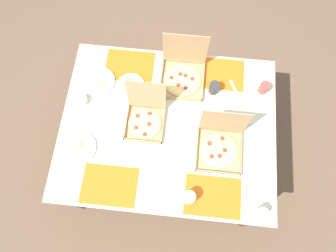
# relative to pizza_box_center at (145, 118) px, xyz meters

# --- Properties ---
(ground_plane) EXTENTS (6.00, 6.00, 0.00)m
(ground_plane) POSITION_rel_pizza_box_center_xyz_m (0.16, -0.03, -0.79)
(ground_plane) COLOR brown
(dining_table) EXTENTS (1.48, 1.19, 0.75)m
(dining_table) POSITION_rel_pizza_box_center_xyz_m (0.16, -0.03, -0.14)
(dining_table) COLOR #3F3328
(dining_table) RESTS_ON ground_plane
(placemat_near_left) EXTENTS (0.36, 0.26, 0.00)m
(placemat_near_left) POSITION_rel_pizza_box_center_xyz_m (-0.17, -0.47, -0.05)
(placemat_near_left) COLOR orange
(placemat_near_left) RESTS_ON dining_table
(placemat_near_right) EXTENTS (0.36, 0.26, 0.00)m
(placemat_near_right) POSITION_rel_pizza_box_center_xyz_m (0.49, -0.47, -0.05)
(placemat_near_right) COLOR orange
(placemat_near_right) RESTS_ON dining_table
(placemat_far_left) EXTENTS (0.36, 0.26, 0.00)m
(placemat_far_left) POSITION_rel_pizza_box_center_xyz_m (-0.17, 0.42, -0.05)
(placemat_far_left) COLOR orange
(placemat_far_left) RESTS_ON dining_table
(placemat_far_right) EXTENTS (0.36, 0.26, 0.00)m
(placemat_far_right) POSITION_rel_pizza_box_center_xyz_m (0.49, 0.42, -0.05)
(placemat_far_right) COLOR orange
(placemat_far_right) RESTS_ON dining_table
(pizza_box_center) EXTENTS (0.26, 0.31, 0.29)m
(pizza_box_center) POSITION_rel_pizza_box_center_xyz_m (0.00, 0.00, 0.00)
(pizza_box_center) COLOR tan
(pizza_box_center) RESTS_ON dining_table
(pizza_box_corner_right) EXTENTS (0.30, 0.30, 0.33)m
(pizza_box_corner_right) POSITION_rel_pizza_box_center_xyz_m (0.51, -0.14, 0.01)
(pizza_box_corner_right) COLOR tan
(pizza_box_corner_right) RESTS_ON dining_table
(pizza_box_corner_left) EXTENTS (0.31, 0.31, 0.34)m
(pizza_box_corner_left) POSITION_rel_pizza_box_center_xyz_m (0.22, 0.36, 0.01)
(pizza_box_corner_left) COLOR tan
(pizza_box_corner_left) RESTS_ON dining_table
(plate_near_right) EXTENTS (0.22, 0.22, 0.03)m
(plate_near_right) POSITION_rel_pizza_box_center_xyz_m (-0.37, 0.26, -0.04)
(plate_near_right) COLOR white
(plate_near_right) RESTS_ON dining_table
(plate_far_left) EXTENTS (0.20, 0.20, 0.03)m
(plate_far_left) POSITION_rel_pizza_box_center_xyz_m (-0.14, 0.25, -0.04)
(plate_far_left) COLOR white
(plate_far_left) RESTS_ON dining_table
(plate_near_left) EXTENTS (0.22, 0.22, 0.03)m
(plate_near_left) POSITION_rel_pizza_box_center_xyz_m (-0.42, -0.24, -0.04)
(plate_near_left) COLOR white
(plate_near_left) RESTS_ON dining_table
(cup_clear_right) EXTENTS (0.07, 0.07, 0.09)m
(cup_clear_right) POSITION_rel_pizza_box_center_xyz_m (0.80, 0.31, -0.00)
(cup_clear_right) COLOR #BF4742
(cup_clear_right) RESTS_ON dining_table
(cup_clear_left) EXTENTS (0.07, 0.07, 0.10)m
(cup_clear_left) POSITION_rel_pizza_box_center_xyz_m (0.45, 0.27, 0.00)
(cup_clear_left) COLOR #333338
(cup_clear_left) RESTS_ON dining_table
(cup_spare) EXTENTS (0.08, 0.08, 0.10)m
(cup_spare) POSITION_rel_pizza_box_center_xyz_m (0.34, -0.50, 0.00)
(cup_spare) COLOR silver
(cup_spare) RESTS_ON dining_table
(cup_red) EXTENTS (0.06, 0.06, 0.09)m
(cup_red) POSITION_rel_pizza_box_center_xyz_m (0.79, -0.55, 0.00)
(cup_red) COLOR silver
(cup_red) RESTS_ON dining_table
(condiment_bowl) EXTENTS (0.09, 0.09, 0.05)m
(condiment_bowl) POSITION_rel_pizza_box_center_xyz_m (-0.47, 0.09, -0.02)
(condiment_bowl) COLOR white
(condiment_bowl) RESTS_ON dining_table
(knife_by_far_left) EXTENTS (0.11, 0.19, 0.00)m
(knife_by_far_left) POSITION_rel_pizza_box_center_xyz_m (0.62, 0.28, -0.04)
(knife_by_far_left) COLOR #B7B7BC
(knife_by_far_left) RESTS_ON dining_table
(knife_by_far_right) EXTENTS (0.20, 0.10, 0.00)m
(knife_by_far_right) POSITION_rel_pizza_box_center_xyz_m (0.13, -0.31, -0.04)
(knife_by_far_right) COLOR #B7B7BC
(knife_by_far_right) RESTS_ON dining_table
(knife_by_near_left) EXTENTS (0.20, 0.09, 0.00)m
(knife_by_near_left) POSITION_rel_pizza_box_center_xyz_m (0.75, 0.03, -0.04)
(knife_by_near_left) COLOR #B7B7BC
(knife_by_near_left) RESTS_ON dining_table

